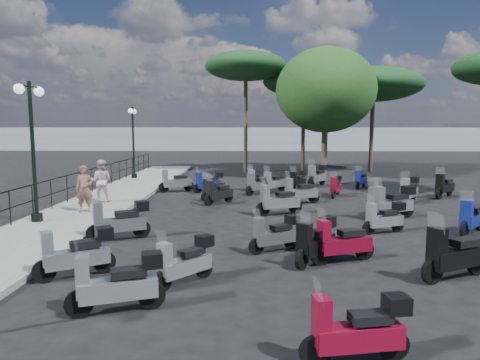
{
  "coord_description": "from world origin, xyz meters",
  "views": [
    {
      "loc": [
        -0.37,
        -14.73,
        3.2
      ],
      "look_at": [
        -0.79,
        1.11,
        1.2
      ],
      "focal_mm": 32.0,
      "sensor_mm": 36.0,
      "label": 1
    }
  ],
  "objects_px": {
    "pedestrian_far": "(101,181)",
    "scooter_15": "(278,201)",
    "lamp_post_2": "(133,138)",
    "scooter_14": "(384,218)",
    "scooter_28": "(444,187)",
    "scooter_23": "(298,181)",
    "scooter_9": "(218,193)",
    "lamp_post_1": "(32,143)",
    "scooter_17": "(317,176)",
    "scooter_16": "(300,192)",
    "scooter_0": "(185,262)",
    "pine_2": "(246,67)",
    "scooter_22": "(336,187)",
    "scooter_11": "(274,183)",
    "scooter_8": "(275,234)",
    "woman": "(84,189)",
    "scooter_12": "(357,331)",
    "scooter_27": "(409,191)",
    "scooter_29": "(360,180)",
    "scooter_7": "(316,242)",
    "pine_0": "(304,82)",
    "scooter_30": "(258,181)",
    "scooter_21": "(393,203)",
    "scooter_10": "(257,185)",
    "scooter_1": "(76,254)",
    "broadleaf_tree": "(326,90)",
    "scooter_20": "(381,203)",
    "scooter_26": "(472,218)",
    "scooter_19": "(454,256)",
    "scooter_6": "(117,284)",
    "scooter_5": "(175,182)",
    "scooter_2": "(119,221)",
    "scooter_3": "(214,190)",
    "pine_1": "(373,85)"
  },
  "relations": [
    {
      "from": "lamp_post_1",
      "to": "scooter_23",
      "type": "bearing_deg",
      "value": 47.14
    },
    {
      "from": "lamp_post_1",
      "to": "scooter_22",
      "type": "distance_m",
      "value": 12.55
    },
    {
      "from": "scooter_19",
      "to": "scooter_26",
      "type": "relative_size",
      "value": 1.26
    },
    {
      "from": "lamp_post_2",
      "to": "pine_1",
      "type": "relative_size",
      "value": 0.57
    },
    {
      "from": "scooter_7",
      "to": "woman",
      "type": "bearing_deg",
      "value": 2.35
    },
    {
      "from": "woman",
      "to": "scooter_23",
      "type": "height_order",
      "value": "woman"
    },
    {
      "from": "woman",
      "to": "scooter_3",
      "type": "xyz_separation_m",
      "value": [
        4.31,
        3.49,
        -0.56
      ]
    },
    {
      "from": "pedestrian_far",
      "to": "scooter_12",
      "type": "xyz_separation_m",
      "value": [
        7.5,
        -11.48,
        -0.54
      ]
    },
    {
      "from": "scooter_0",
      "to": "pine_2",
      "type": "height_order",
      "value": "pine_2"
    },
    {
      "from": "scooter_10",
      "to": "scooter_16",
      "type": "distance_m",
      "value": 2.98
    },
    {
      "from": "lamp_post_2",
      "to": "scooter_14",
      "type": "relative_size",
      "value": 2.95
    },
    {
      "from": "pedestrian_far",
      "to": "scooter_15",
      "type": "distance_m",
      "value": 7.27
    },
    {
      "from": "scooter_11",
      "to": "scooter_21",
      "type": "xyz_separation_m",
      "value": [
        3.8,
        -5.96,
        0.1
      ]
    },
    {
      "from": "scooter_20",
      "to": "scooter_26",
      "type": "relative_size",
      "value": 1.03
    },
    {
      "from": "scooter_30",
      "to": "scooter_21",
      "type": "bearing_deg",
      "value": 165.83
    },
    {
      "from": "scooter_14",
      "to": "scooter_22",
      "type": "xyz_separation_m",
      "value": [
        -0.14,
        6.73,
        0.0
      ]
    },
    {
      "from": "scooter_8",
      "to": "scooter_27",
      "type": "relative_size",
      "value": 0.89
    },
    {
      "from": "scooter_28",
      "to": "scooter_23",
      "type": "bearing_deg",
      "value": 25.54
    },
    {
      "from": "lamp_post_1",
      "to": "scooter_9",
      "type": "bearing_deg",
      "value": 42.0
    },
    {
      "from": "pedestrian_far",
      "to": "pine_0",
      "type": "bearing_deg",
      "value": -128.84
    },
    {
      "from": "lamp_post_1",
      "to": "scooter_7",
      "type": "height_order",
      "value": "lamp_post_1"
    },
    {
      "from": "broadleaf_tree",
      "to": "scooter_5",
      "type": "bearing_deg",
      "value": -143.82
    },
    {
      "from": "pedestrian_far",
      "to": "scooter_8",
      "type": "bearing_deg",
      "value": 131.82
    },
    {
      "from": "lamp_post_1",
      "to": "scooter_28",
      "type": "distance_m",
      "value": 16.82
    },
    {
      "from": "scooter_29",
      "to": "scooter_21",
      "type": "bearing_deg",
      "value": 114.26
    },
    {
      "from": "lamp_post_1",
      "to": "scooter_20",
      "type": "distance_m",
      "value": 11.85
    },
    {
      "from": "scooter_12",
      "to": "scooter_30",
      "type": "bearing_deg",
      "value": -6.09
    },
    {
      "from": "scooter_3",
      "to": "pine_1",
      "type": "xyz_separation_m",
      "value": [
        10.1,
        12.19,
        5.65
      ]
    },
    {
      "from": "scooter_9",
      "to": "lamp_post_1",
      "type": "bearing_deg",
      "value": 75.17
    },
    {
      "from": "scooter_21",
      "to": "lamp_post_2",
      "type": "bearing_deg",
      "value": 24.96
    },
    {
      "from": "scooter_5",
      "to": "scooter_29",
      "type": "relative_size",
      "value": 1.22
    },
    {
      "from": "scooter_12",
      "to": "scooter_28",
      "type": "distance_m",
      "value": 15.57
    },
    {
      "from": "scooter_11",
      "to": "scooter_16",
      "type": "height_order",
      "value": "scooter_16"
    },
    {
      "from": "lamp_post_1",
      "to": "scooter_14",
      "type": "distance_m",
      "value": 11.15
    },
    {
      "from": "woman",
      "to": "scooter_12",
      "type": "bearing_deg",
      "value": -59.3
    },
    {
      "from": "scooter_14",
      "to": "broadleaf_tree",
      "type": "relative_size",
      "value": 0.18
    },
    {
      "from": "scooter_17",
      "to": "scooter_16",
      "type": "bearing_deg",
      "value": 109.86
    },
    {
      "from": "scooter_7",
      "to": "scooter_6",
      "type": "bearing_deg",
      "value": 73.14
    },
    {
      "from": "woman",
      "to": "scooter_22",
      "type": "xyz_separation_m",
      "value": [
        9.79,
        4.52,
        -0.53
      ]
    },
    {
      "from": "scooter_3",
      "to": "lamp_post_1",
      "type": "bearing_deg",
      "value": 83.79
    },
    {
      "from": "scooter_27",
      "to": "scooter_29",
      "type": "relative_size",
      "value": 1.11
    },
    {
      "from": "woman",
      "to": "scooter_23",
      "type": "bearing_deg",
      "value": 30.72
    },
    {
      "from": "scooter_14",
      "to": "scooter_11",
      "type": "bearing_deg",
      "value": -4.24
    },
    {
      "from": "scooter_1",
      "to": "broadleaf_tree",
      "type": "bearing_deg",
      "value": -56.43
    },
    {
      "from": "scooter_2",
      "to": "scooter_8",
      "type": "bearing_deg",
      "value": -130.17
    },
    {
      "from": "scooter_7",
      "to": "scooter_23",
      "type": "distance_m",
      "value": 11.58
    },
    {
      "from": "scooter_26",
      "to": "scooter_1",
      "type": "bearing_deg",
      "value": 66.92
    },
    {
      "from": "woman",
      "to": "pedestrian_far",
      "type": "distance_m",
      "value": 2.1
    },
    {
      "from": "scooter_0",
      "to": "pedestrian_far",
      "type": "bearing_deg",
      "value": -19.61
    },
    {
      "from": "scooter_29",
      "to": "pine_2",
      "type": "bearing_deg",
      "value": -20.67
    }
  ]
}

